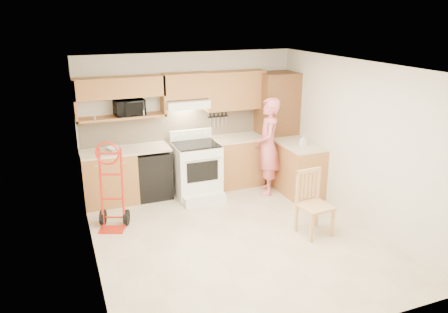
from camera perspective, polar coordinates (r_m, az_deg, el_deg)
floor at (r=6.60m, az=1.61°, el=-10.47°), size 4.00×4.50×0.02m
ceiling at (r=5.82m, az=1.83°, el=11.82°), size 4.00×4.50×0.02m
wall_back at (r=8.14m, az=-4.54°, el=4.62°), size 4.00×0.02×2.50m
wall_front at (r=4.27m, az=13.82°, el=-8.95°), size 4.00×0.02×2.50m
wall_left at (r=5.66m, az=-17.38°, el=-2.37°), size 0.02×4.50×2.50m
wall_right at (r=7.10m, az=16.83°, el=1.83°), size 0.02×4.50×2.50m
backsplash at (r=8.13m, az=-4.48°, el=4.24°), size 3.92×0.03×0.55m
lower_cab_left at (r=7.79m, az=-14.68°, el=-2.73°), size 0.90×0.60×0.90m
dishwasher at (r=7.91m, az=-9.28°, el=-2.24°), size 0.60×0.60×0.85m
lower_cab_right at (r=8.36m, az=1.67°, el=-0.68°), size 1.14×0.60×0.90m
countertop_left at (r=7.68m, az=-12.74°, el=0.82°), size 1.50×0.63×0.04m
countertop_right at (r=8.22m, az=1.70°, el=2.42°), size 1.14×0.63×0.04m
cab_return_right at (r=8.07m, az=9.61°, el=-1.65°), size 0.60×1.00×0.90m
countertop_return at (r=7.92m, az=9.79°, el=1.55°), size 0.63×1.00×0.04m
pantry_tall at (r=8.53m, az=6.80°, el=3.80°), size 0.70×0.60×2.10m
upper_cab_left at (r=7.57m, az=-13.47°, el=8.78°), size 1.50×0.33×0.34m
upper_shelf_mw at (r=7.66m, az=-13.19°, el=5.02°), size 1.50×0.33×0.04m
upper_cab_center at (r=7.81m, az=-5.14°, el=9.19°), size 0.76×0.33×0.44m
upper_cab_right at (r=8.15m, az=1.38°, el=8.63°), size 1.14×0.33×0.70m
range_hood at (r=7.80m, az=-4.94°, el=6.87°), size 0.76×0.46×0.14m
knife_strip at (r=8.27m, az=-0.77°, el=4.82°), size 0.40×0.05×0.29m
microwave at (r=7.65m, az=-12.24°, el=6.27°), size 0.52×0.37×0.27m
range at (r=7.77m, az=-3.46°, el=-1.24°), size 0.78×1.02×1.15m
person at (r=7.85m, az=5.75°, el=1.29°), size 0.64×0.76×1.76m
hand_truck at (r=6.81m, az=-14.55°, el=-4.28°), size 0.62×0.60×1.24m
dining_chair at (r=6.60m, az=11.82°, el=-6.09°), size 0.48×0.51×0.97m
soap_bottle at (r=7.79m, az=10.27°, el=2.13°), size 0.10×0.11×0.19m
bowl at (r=7.64m, az=-14.10°, el=1.01°), size 0.28×0.28×0.06m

